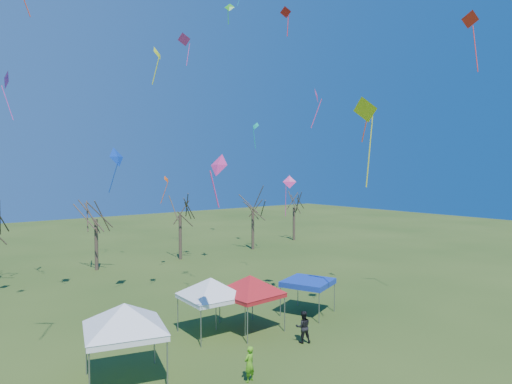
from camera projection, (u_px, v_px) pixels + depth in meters
ground at (305, 345)px, 23.78m from camera, size 140.00×140.00×0.00m
tree_2 at (96, 201)px, 41.05m from camera, size 3.71×3.71×8.18m
tree_3 at (180, 200)px, 46.02m from camera, size 3.59×3.59×7.91m
tree_4 at (253, 196)px, 51.78m from camera, size 3.58×3.58×7.89m
tree_5 at (294, 196)px, 58.61m from camera, size 3.39×3.39×7.46m
tent_white_west at (124, 309)px, 19.33m from camera, size 4.37×4.37×4.01m
tent_white_mid at (211, 281)px, 25.18m from camera, size 4.13×4.13×3.65m
tent_red at (250, 279)px, 25.66m from camera, size 4.17×4.17×3.68m
tent_blue at (308, 283)px, 28.73m from camera, size 3.58×3.58×2.17m
person_green at (249, 364)px, 19.62m from camera, size 0.63×0.49×1.54m
person_dark at (303, 327)px, 24.02m from camera, size 1.03×0.97×1.69m
kite_19 at (214, 166)px, 43.40m from camera, size 0.65×0.88×2.21m
kite_12 at (256, 126)px, 51.37m from camera, size 0.68×1.04×3.02m
kite_11 at (117, 157)px, 30.39m from camera, size 1.49×1.17×3.07m
kite_15 at (229, 7)px, 34.79m from camera, size 0.88×0.87×1.65m
kite_25 at (367, 116)px, 25.18m from camera, size 0.87×0.54×1.86m
kite_24 at (158, 54)px, 27.10m from camera, size 0.99×0.91×2.32m
kite_22 at (166, 180)px, 39.61m from camera, size 0.93×0.89×2.44m
kite_2 at (6, 80)px, 31.96m from camera, size 0.90×1.41×3.47m
kite_17 at (289, 183)px, 32.00m from camera, size 0.96×0.87×2.93m
kite_5 at (366, 110)px, 23.14m from camera, size 0.88×1.49×4.62m
kite_0 at (470, 21)px, 26.42m from camera, size 1.21×1.12×3.60m
kite_27 at (317, 96)px, 27.27m from camera, size 0.96×0.90×2.47m
kite_3 at (184, 39)px, 46.02m from camera, size 1.52×1.65×3.38m
kite_18 at (286, 13)px, 31.56m from camera, size 0.84×0.94×2.10m
kite_1 at (218, 166)px, 18.93m from camera, size 0.60×1.06×2.29m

